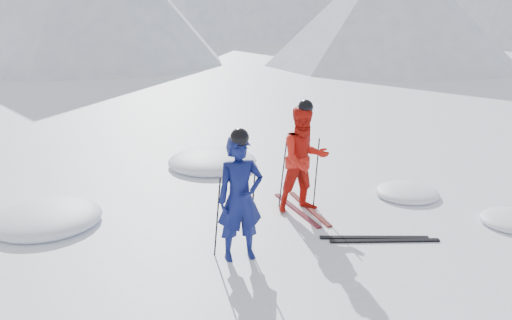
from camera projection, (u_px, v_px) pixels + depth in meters
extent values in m
plane|color=white|center=(351.00, 224.00, 9.00)|extent=(160.00, 160.00, 0.00)
cone|color=#B2BCD1|center=(391.00, 5.00, 29.70)|extent=(14.00, 14.00, 6.50)
imported|color=#0D1553|center=(240.00, 199.00, 7.59)|extent=(0.67, 0.45, 1.82)
imported|color=red|center=(304.00, 159.00, 9.34)|extent=(0.95, 0.76, 1.87)
cylinder|color=black|center=(217.00, 217.00, 7.73)|extent=(0.12, 0.09, 1.21)
cylinder|color=black|center=(252.00, 210.00, 7.97)|extent=(0.12, 0.07, 1.21)
cylinder|color=black|center=(283.00, 174.00, 9.58)|extent=(0.12, 0.10, 1.24)
cylinder|color=black|center=(316.00, 172.00, 9.65)|extent=(0.12, 0.09, 1.24)
cube|color=black|center=(297.00, 210.00, 9.57)|extent=(0.26, 1.70, 0.03)
cube|color=black|center=(309.00, 208.00, 9.64)|extent=(0.14, 1.70, 0.03)
cube|color=black|center=(374.00, 238.00, 8.46)|extent=(1.65, 0.58, 0.03)
cube|color=black|center=(385.00, 241.00, 8.35)|extent=(1.67, 0.52, 0.03)
ellipsoid|color=white|center=(46.00, 223.00, 9.05)|extent=(1.84, 1.84, 0.41)
ellipsoid|color=white|center=(407.00, 196.00, 10.30)|extent=(1.20, 1.20, 0.26)
ellipsoid|color=white|center=(212.00, 165.00, 12.15)|extent=(1.99, 1.99, 0.44)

